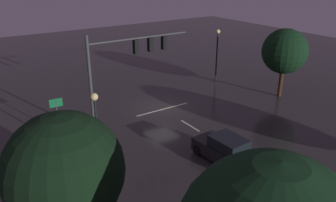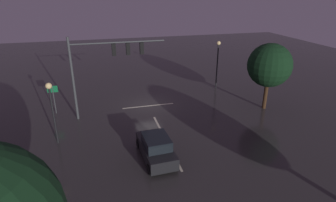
{
  "view_description": "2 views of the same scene",
  "coord_description": "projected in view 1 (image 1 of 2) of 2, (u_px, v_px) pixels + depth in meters",
  "views": [
    {
      "loc": [
        14.12,
        22.11,
        11.21
      ],
      "look_at": [
        0.73,
        2.11,
        1.53
      ],
      "focal_mm": 36.29,
      "sensor_mm": 36.0,
      "label": 1
    },
    {
      "loc": [
        4.59,
        24.84,
        10.63
      ],
      "look_at": [
        -1.1,
        3.56,
        1.7
      ],
      "focal_mm": 29.81,
      "sensor_mm": 36.0,
      "label": 2
    }
  ],
  "objects": [
    {
      "name": "route_sign",
      "position": [
        57.0,
        108.0,
        23.62
      ],
      "size": [
        0.9,
        0.11,
        2.68
      ],
      "color": "#383A3D",
      "rests_on": "ground_plane"
    },
    {
      "name": "street_lamp_right_kerb",
      "position": [
        96.0,
        116.0,
        19.1
      ],
      "size": [
        0.44,
        0.44,
        4.67
      ],
      "color": "black",
      "rests_on": "ground_plane"
    },
    {
      "name": "lane_dash_far",
      "position": [
        190.0,
        126.0,
        25.43
      ],
      "size": [
        0.16,
        2.2,
        0.01
      ],
      "primitive_type": "cube",
      "rotation": [
        0.0,
        0.0,
        1.57
      ],
      "color": "beige",
      "rests_on": "ground_plane"
    },
    {
      "name": "street_lamp_left_kerb",
      "position": [
        217.0,
        46.0,
        33.61
      ],
      "size": [
        0.44,
        0.44,
        5.38
      ],
      "color": "black",
      "rests_on": "ground_plane"
    },
    {
      "name": "lane_dash_mid",
      "position": [
        249.0,
        161.0,
        20.81
      ],
      "size": [
        0.16,
        2.2,
        0.01
      ],
      "primitive_type": "cube",
      "rotation": [
        0.0,
        0.0,
        1.57
      ],
      "color": "beige",
      "rests_on": "ground_plane"
    },
    {
      "name": "ground_plane",
      "position": [
        161.0,
        108.0,
        28.52
      ],
      "size": [
        80.0,
        80.0,
        0.0
      ],
      "primitive_type": "plane",
      "color": "#2D2B2B"
    },
    {
      "name": "tree_left_far",
      "position": [
        285.0,
        51.0,
        29.64
      ],
      "size": [
        3.96,
        3.96,
        6.17
      ],
      "color": "#382314",
      "rests_on": "ground_plane"
    },
    {
      "name": "car_approaching",
      "position": [
        226.0,
        150.0,
        20.49
      ],
      "size": [
        2.09,
        4.44,
        1.7
      ],
      "color": "black",
      "rests_on": "ground_plane"
    },
    {
      "name": "traffic_signal_assembly",
      "position": [
        127.0,
        59.0,
        23.58
      ],
      "size": [
        7.92,
        0.47,
        7.1
      ],
      "color": "#383A3D",
      "rests_on": "ground_plane"
    },
    {
      "name": "tree_right_near",
      "position": [
        65.0,
        171.0,
        11.24
      ],
      "size": [
        4.04,
        4.04,
        6.9
      ],
      "color": "#382314",
      "rests_on": "ground_plane"
    },
    {
      "name": "stop_bar",
      "position": [
        163.0,
        109.0,
        28.32
      ],
      "size": [
        5.0,
        0.16,
        0.01
      ],
      "primitive_type": "cube",
      "color": "beige",
      "rests_on": "ground_plane"
    }
  ]
}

